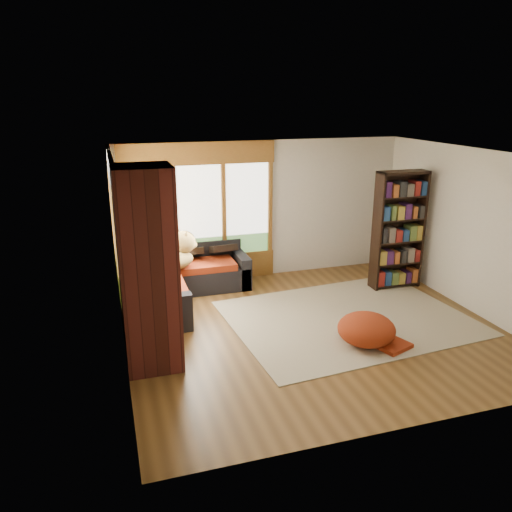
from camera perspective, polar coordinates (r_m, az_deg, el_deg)
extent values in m
plane|color=#533617|center=(7.70, 6.42, -8.20)|extent=(5.50, 5.50, 0.00)
plane|color=white|center=(6.97, 7.17, 11.38)|extent=(5.50, 5.50, 0.00)
cube|color=silver|center=(9.49, 0.70, 5.28)|extent=(5.50, 0.04, 2.60)
cube|color=silver|center=(5.19, 17.95, -6.60)|extent=(5.50, 0.04, 2.60)
cube|color=silver|center=(6.65, -15.49, -0.95)|extent=(0.04, 5.00, 2.60)
cube|color=silver|center=(8.69, 23.65, 2.56)|extent=(0.04, 5.00, 2.60)
cube|color=brown|center=(9.17, -6.42, 5.03)|extent=(2.82, 0.10, 1.90)
cube|color=white|center=(9.17, -6.42, 5.03)|extent=(2.54, 0.09, 1.62)
cube|color=brown|center=(7.79, -15.66, 2.15)|extent=(0.10, 2.62, 1.90)
cube|color=white|center=(7.79, -15.66, 2.15)|extent=(0.09, 2.36, 1.62)
cube|color=#637F4B|center=(8.51, -15.90, 6.21)|extent=(0.03, 0.72, 0.90)
cube|color=#471914|center=(6.33, -12.20, -1.64)|extent=(0.70, 0.70, 2.60)
cube|color=black|center=(9.02, -8.47, -2.83)|extent=(2.20, 0.90, 0.42)
cube|color=black|center=(9.22, -8.93, 0.23)|extent=(2.20, 0.20, 0.38)
cube|color=black|center=(9.18, -2.33, -1.68)|extent=(0.20, 0.90, 0.60)
cube|color=#98290B|center=(8.81, -9.07, -1.52)|extent=(1.90, 0.66, 0.12)
cube|color=black|center=(8.36, -12.18, -4.77)|extent=(0.90, 2.20, 0.42)
cube|color=black|center=(8.20, -14.80, -2.42)|extent=(0.20, 2.20, 0.38)
cube|color=black|center=(7.41, -11.48, -7.01)|extent=(0.90, 0.20, 0.60)
cube|color=#98290B|center=(7.94, -11.20, -3.83)|extent=(0.66, 1.20, 0.12)
cube|color=#98290B|center=(8.83, -11.90, -1.63)|extent=(0.66, 0.66, 0.12)
cube|color=beige|center=(8.11, 10.40, -6.96)|extent=(3.87, 3.08, 0.01)
cube|color=black|center=(9.53, 18.18, 2.98)|extent=(0.04, 0.30, 2.13)
cube|color=black|center=(9.06, 13.64, 2.63)|extent=(0.04, 0.30, 2.13)
cube|color=black|center=(9.40, 15.50, 3.03)|extent=(0.91, 0.02, 2.13)
cube|color=black|center=(9.59, 15.46, -3.01)|extent=(0.83, 0.28, 0.03)
cube|color=black|center=(9.45, 15.66, -0.70)|extent=(0.83, 0.28, 0.03)
cube|color=black|center=(9.34, 15.87, 1.66)|extent=(0.83, 0.28, 0.03)
cube|color=black|center=(9.24, 16.08, 4.09)|extent=(0.83, 0.28, 0.03)
cube|color=black|center=(9.15, 16.30, 6.56)|extent=(0.83, 0.28, 0.03)
cube|color=black|center=(9.09, 16.52, 9.07)|extent=(0.83, 0.28, 0.03)
cube|color=#726659|center=(9.27, 16.03, 2.78)|extent=(0.79, 0.22, 1.97)
ellipsoid|color=#98290B|center=(7.29, 12.51, -8.08)|extent=(0.83, 0.83, 0.44)
ellipsoid|color=olive|center=(8.55, -10.11, -0.08)|extent=(1.13, 0.96, 0.32)
sphere|color=olive|center=(8.68, -8.19, 1.37)|extent=(0.51, 0.51, 0.39)
cone|color=olive|center=(8.60, -8.60, 2.29)|extent=(0.19, 0.19, 0.17)
ellipsoid|color=black|center=(7.68, -12.71, -2.63)|extent=(0.63, 0.88, 0.28)
sphere|color=black|center=(7.92, -12.68, -0.98)|extent=(0.37, 0.37, 0.33)
cone|color=black|center=(7.83, -12.76, -0.20)|extent=(0.14, 0.14, 0.14)
cube|color=black|center=(9.16, -4.52, 1.37)|extent=(0.45, 0.12, 0.45)
cube|color=black|center=(9.05, -8.22, 1.04)|extent=(0.45, 0.12, 0.45)
cube|color=black|center=(8.53, -13.89, -0.37)|extent=(0.45, 0.12, 0.45)
cube|color=black|center=(7.49, -13.32, -2.89)|extent=(0.45, 0.12, 0.45)
cube|color=#98290B|center=(8.99, -11.99, 0.70)|extent=(0.42, 0.12, 0.42)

